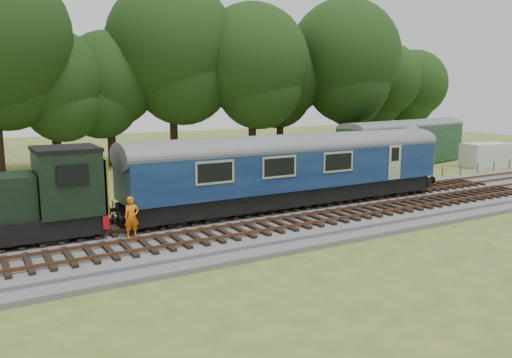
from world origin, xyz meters
TOP-DOWN VIEW (x-y plane):
  - ground at (0.00, 0.00)m, footprint 120.00×120.00m
  - ballast at (0.00, 0.00)m, footprint 70.00×7.00m
  - track_north at (0.00, 1.40)m, footprint 67.20×2.40m
  - track_south at (0.00, -1.60)m, footprint 67.20×2.40m
  - fence at (0.00, 4.50)m, footprint 64.00×0.12m
  - tree_line at (0.00, 22.00)m, footprint 70.00×8.00m
  - dmu_railcar at (2.66, 1.40)m, footprint 18.05×2.86m
  - worker at (-6.38, -0.10)m, footprint 0.66×0.46m
  - parked_coach at (20.94, 11.08)m, footprint 15.48×5.41m
  - shed at (20.64, 15.76)m, footprint 3.78×3.78m
  - caravan at (26.53, 7.01)m, footprint 4.42×2.60m

SIDE VIEW (x-z plane):
  - ground at x=0.00m, z-range 0.00..0.00m
  - fence at x=0.00m, z-range -0.50..0.50m
  - tree_line at x=0.00m, z-range -9.00..9.00m
  - ballast at x=0.00m, z-range 0.00..0.35m
  - track_north at x=0.00m, z-range 0.31..0.52m
  - track_south at x=0.00m, z-range 0.31..0.52m
  - caravan at x=26.53m, z-range 0.00..2.04m
  - worker at x=-6.38m, z-range 0.35..2.07m
  - shed at x=20.64m, z-range 0.02..2.87m
  - parked_coach at x=20.94m, z-range 0.24..4.14m
  - dmu_railcar at x=2.66m, z-range 0.67..4.54m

